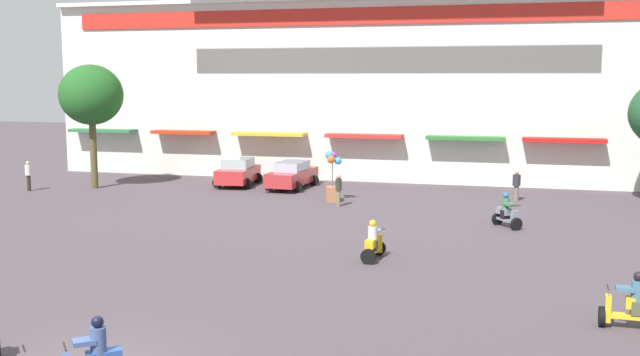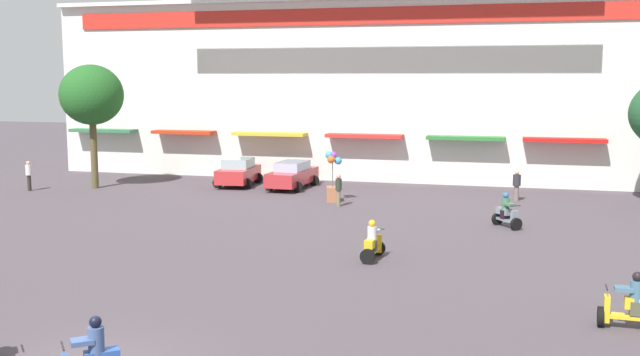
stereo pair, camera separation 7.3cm
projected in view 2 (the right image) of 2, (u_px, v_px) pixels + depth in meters
name	position (u px, v px, depth m)	size (l,w,h in m)	color
ground_plane	(275.00, 242.00, 28.12)	(128.00, 128.00, 0.00)	#4B4249
colonial_building	(383.00, 33.00, 48.80)	(40.65, 16.23, 20.85)	silver
plaza_tree_0	(92.00, 96.00, 41.13)	(3.53, 3.52, 6.98)	brown
parked_car_0	(238.00, 172.00, 42.74)	(2.52, 3.99, 1.60)	#BC2E30
parked_car_1	(292.00, 175.00, 41.73)	(2.44, 4.57, 1.53)	#B12D32
scooter_rider_0	(373.00, 243.00, 25.33)	(0.64, 1.51, 1.43)	black
scooter_rider_2	(507.00, 213.00, 30.80)	(1.27, 1.42, 1.48)	black
scooter_rider_3	(631.00, 306.00, 18.32)	(1.51, 0.58, 1.49)	black
pedestrian_0	(29.00, 174.00, 40.75)	(0.45, 0.45, 1.67)	#2B2821
pedestrian_1	(517.00, 184.00, 37.40)	(0.54, 0.54, 1.57)	#72625D
pedestrian_2	(339.00, 188.00, 35.77)	(0.33, 0.33, 1.60)	#756B4F
balloon_vendor_cart	(333.00, 182.00, 37.25)	(0.88, 1.03, 2.56)	#A56745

